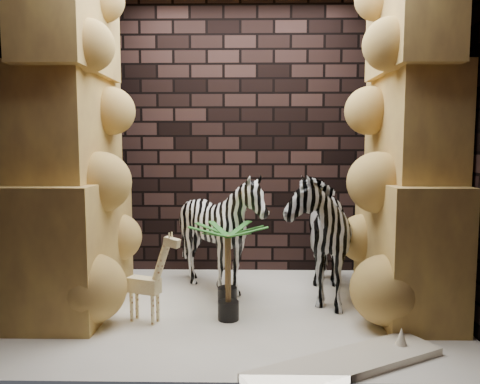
{
  "coord_description": "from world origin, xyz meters",
  "views": [
    {
      "loc": [
        0.09,
        -3.88,
        1.4
      ],
      "look_at": [
        0.02,
        0.15,
        0.99
      ],
      "focal_mm": 34.85,
      "sensor_mm": 36.0,
      "label": 1
    }
  ],
  "objects_px": {
    "surfboard": "(346,364)",
    "giraffe_toy": "(144,275)",
    "zebra_right": "(316,223)",
    "palm_back": "(228,272)",
    "palm_front": "(227,264)",
    "zebra_left": "(221,239)"
  },
  "relations": [
    {
      "from": "surfboard",
      "to": "giraffe_toy",
      "type": "bearing_deg",
      "value": 124.01
    },
    {
      "from": "zebra_right",
      "to": "giraffe_toy",
      "type": "bearing_deg",
      "value": -152.35
    },
    {
      "from": "giraffe_toy",
      "to": "palm_back",
      "type": "relative_size",
      "value": 0.97
    },
    {
      "from": "zebra_right",
      "to": "surfboard",
      "type": "xyz_separation_m",
      "value": [
        0.0,
        -1.4,
        -0.67
      ]
    },
    {
      "from": "palm_front",
      "to": "palm_back",
      "type": "relative_size",
      "value": 0.93
    },
    {
      "from": "palm_front",
      "to": "surfboard",
      "type": "xyz_separation_m",
      "value": [
        0.8,
        -1.17,
        -0.34
      ]
    },
    {
      "from": "zebra_right",
      "to": "palm_back",
      "type": "relative_size",
      "value": 1.77
    },
    {
      "from": "palm_front",
      "to": "palm_back",
      "type": "xyz_separation_m",
      "value": [
        0.03,
        -0.37,
        0.03
      ]
    },
    {
      "from": "zebra_right",
      "to": "zebra_left",
      "type": "bearing_deg",
      "value": 177.14
    },
    {
      "from": "giraffe_toy",
      "to": "palm_back",
      "type": "distance_m",
      "value": 0.67
    },
    {
      "from": "zebra_left",
      "to": "palm_front",
      "type": "bearing_deg",
      "value": -73.5
    },
    {
      "from": "zebra_right",
      "to": "giraffe_toy",
      "type": "xyz_separation_m",
      "value": [
        -1.44,
        -0.66,
        -0.31
      ]
    },
    {
      "from": "zebra_left",
      "to": "palm_back",
      "type": "relative_size",
      "value": 1.47
    },
    {
      "from": "zebra_left",
      "to": "palm_front",
      "type": "relative_size",
      "value": 1.57
    },
    {
      "from": "zebra_right",
      "to": "palm_front",
      "type": "bearing_deg",
      "value": -160.91
    },
    {
      "from": "palm_back",
      "to": "surfboard",
      "type": "distance_m",
      "value": 1.18
    },
    {
      "from": "zebra_left",
      "to": "palm_back",
      "type": "distance_m",
      "value": 0.71
    },
    {
      "from": "zebra_right",
      "to": "giraffe_toy",
      "type": "relative_size",
      "value": 1.83
    },
    {
      "from": "zebra_right",
      "to": "zebra_left",
      "type": "height_order",
      "value": "zebra_right"
    },
    {
      "from": "palm_front",
      "to": "palm_back",
      "type": "bearing_deg",
      "value": -86.12
    },
    {
      "from": "zebra_right",
      "to": "surfboard",
      "type": "height_order",
      "value": "zebra_right"
    },
    {
      "from": "palm_back",
      "to": "surfboard",
      "type": "relative_size",
      "value": 0.57
    }
  ]
}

